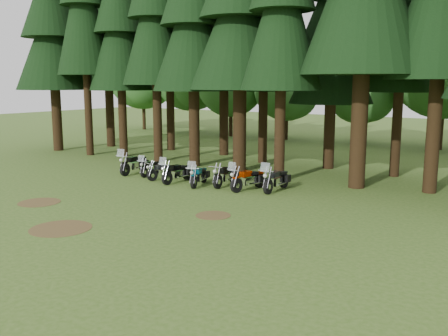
# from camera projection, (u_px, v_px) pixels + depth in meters

# --- Properties ---
(ground) EXTENTS (120.00, 120.00, 0.00)m
(ground) POSITION_uv_depth(u_px,v_px,m) (122.00, 203.00, 21.65)
(ground) COLOR #355518
(ground) RESTS_ON ground
(pine_front_0) EXTENTS (5.49, 5.49, 16.17)m
(pine_front_0) POSITION_uv_depth(u_px,v_px,m) (51.00, 19.00, 36.51)
(pine_front_0) COLOR #312010
(pine_front_0) RESTS_ON ground
(pine_front_2) EXTENTS (4.32, 4.32, 16.22)m
(pine_front_2) POSITION_uv_depth(u_px,v_px,m) (119.00, 13.00, 33.40)
(pine_front_2) COLOR #312010
(pine_front_2) RESTS_ON ground
(pine_front_4) EXTENTS (4.95, 4.95, 16.33)m
(pine_front_4) POSITION_uv_depth(u_px,v_px,m) (193.00, 3.00, 29.43)
(pine_front_4) COLOR #312010
(pine_front_4) RESTS_ON ground
(pine_back_0) EXTENTS (5.00, 5.00, 17.21)m
(pine_back_0) POSITION_uv_depth(u_px,v_px,m) (106.00, 15.00, 38.80)
(pine_back_0) COLOR #312010
(pine_back_0) RESTS_ON ground
(pine_back_1) EXTENTS (4.52, 4.52, 16.22)m
(pine_back_1) POSITION_uv_depth(u_px,v_px,m) (169.00, 19.00, 36.81)
(pine_back_1) COLOR #312010
(pine_back_1) RESTS_ON ground
(pine_back_2) EXTENTS (4.85, 4.85, 16.30)m
(pine_back_2) POSITION_uv_depth(u_px,v_px,m) (224.00, 14.00, 34.16)
(pine_back_2) COLOR #312010
(pine_back_2) RESTS_ON ground
(pine_back_3) EXTENTS (4.35, 4.35, 16.20)m
(pine_back_3) POSITION_uv_depth(u_px,v_px,m) (264.00, 7.00, 30.77)
(pine_back_3) COLOR #312010
(pine_back_3) RESTS_ON ground
(pine_back_4) EXTENTS (4.94, 4.94, 13.78)m
(pine_back_4) POSITION_uv_depth(u_px,v_px,m) (333.00, 28.00, 28.83)
(pine_back_4) COLOR #312010
(pine_back_4) RESTS_ON ground
(decid_0) EXTENTS (8.00, 7.78, 10.00)m
(decid_0) POSITION_uv_depth(u_px,v_px,m) (144.00, 75.00, 53.46)
(decid_0) COLOR #312010
(decid_0) RESTS_ON ground
(decid_1) EXTENTS (7.91, 7.69, 9.88)m
(decid_1) POSITION_uv_depth(u_px,v_px,m) (192.00, 75.00, 50.51)
(decid_1) COLOR #312010
(decid_1) RESTS_ON ground
(decid_2) EXTENTS (6.72, 6.53, 8.40)m
(decid_2) POSITION_uv_depth(u_px,v_px,m) (232.00, 84.00, 46.79)
(decid_2) COLOR #312010
(decid_2) RESTS_ON ground
(decid_3) EXTENTS (6.12, 5.95, 7.65)m
(decid_3) POSITION_uv_depth(u_px,v_px,m) (289.00, 89.00, 44.00)
(decid_3) COLOR #312010
(decid_3) RESTS_ON ground
(decid_4) EXTENTS (5.93, 5.76, 7.41)m
(decid_4) POSITION_uv_depth(u_px,v_px,m) (363.00, 91.00, 41.53)
(decid_4) COLOR #312010
(decid_4) RESTS_ON ground
(dirt_patch_0) EXTENTS (1.80, 1.80, 0.01)m
(dirt_patch_0) POSITION_uv_depth(u_px,v_px,m) (39.00, 202.00, 21.67)
(dirt_patch_0) COLOR #4C3D1E
(dirt_patch_0) RESTS_ON ground
(dirt_patch_1) EXTENTS (1.40, 1.40, 0.01)m
(dirt_patch_1) POSITION_uv_depth(u_px,v_px,m) (213.00, 215.00, 19.58)
(dirt_patch_1) COLOR #4C3D1E
(dirt_patch_1) RESTS_ON ground
(dirt_patch_2) EXTENTS (2.20, 2.20, 0.01)m
(dirt_patch_2) POSITION_uv_depth(u_px,v_px,m) (61.00, 228.00, 17.84)
(dirt_patch_2) COLOR #4C3D1E
(dirt_patch_2) RESTS_ON ground
(motorcycle_0) EXTENTS (0.61, 2.48, 1.56)m
(motorcycle_0) POSITION_uv_depth(u_px,v_px,m) (134.00, 165.00, 28.39)
(motorcycle_0) COLOR black
(motorcycle_0) RESTS_ON ground
(motorcycle_1) EXTENTS (0.62, 2.02, 1.27)m
(motorcycle_1) POSITION_uv_depth(u_px,v_px,m) (151.00, 168.00, 27.86)
(motorcycle_1) COLOR black
(motorcycle_1) RESTS_ON ground
(motorcycle_2) EXTENTS (0.74, 1.94, 0.81)m
(motorcycle_2) POSITION_uv_depth(u_px,v_px,m) (164.00, 172.00, 26.72)
(motorcycle_2) COLOR black
(motorcycle_2) RESTS_ON ground
(motorcycle_3) EXTENTS (0.44, 2.33, 1.47)m
(motorcycle_3) POSITION_uv_depth(u_px,v_px,m) (177.00, 173.00, 25.92)
(motorcycle_3) COLOR black
(motorcycle_3) RESTS_ON ground
(motorcycle_4) EXTENTS (0.93, 2.21, 1.41)m
(motorcycle_4) POSITION_uv_depth(u_px,v_px,m) (199.00, 176.00, 25.13)
(motorcycle_4) COLOR black
(motorcycle_4) RESTS_ON ground
(motorcycle_5) EXTENTS (0.41, 2.34, 0.95)m
(motorcycle_5) POSITION_uv_depth(u_px,v_px,m) (226.00, 176.00, 25.11)
(motorcycle_5) COLOR black
(motorcycle_5) RESTS_ON ground
(motorcycle_6) EXTENTS (0.79, 2.39, 1.50)m
(motorcycle_6) POSITION_uv_depth(u_px,v_px,m) (248.00, 180.00, 24.06)
(motorcycle_6) COLOR black
(motorcycle_6) RESTS_ON ground
(motorcycle_7) EXTENTS (0.46, 2.43, 1.54)m
(motorcycle_7) POSITION_uv_depth(u_px,v_px,m) (276.00, 180.00, 23.87)
(motorcycle_7) COLOR black
(motorcycle_7) RESTS_ON ground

